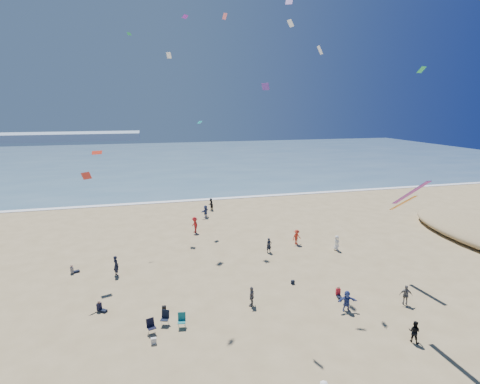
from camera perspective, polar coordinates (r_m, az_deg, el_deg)
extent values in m
cube|color=#476B84|center=(109.19, -12.55, 4.86)|extent=(220.00, 100.00, 0.06)
cube|color=white|center=(60.06, -10.72, -1.46)|extent=(220.00, 1.20, 0.08)
cube|color=#7A8EA8|center=(192.13, -31.79, 7.06)|extent=(110.00, 20.00, 3.20)
imported|color=black|center=(35.56, -18.36, -10.60)|extent=(0.71, 0.80, 1.83)
imported|color=red|center=(45.01, -6.91, -4.98)|extent=(1.00, 1.37, 1.90)
imported|color=red|center=(41.48, 8.63, -6.80)|extent=(1.19, 0.90, 1.64)
imported|color=black|center=(38.93, 4.44, -8.11)|extent=(0.60, 0.43, 1.53)
imported|color=slate|center=(31.89, 23.96, -14.15)|extent=(0.99, 0.74, 1.57)
imported|color=white|center=(40.65, 14.50, -7.52)|extent=(0.54, 0.80, 1.59)
imported|color=black|center=(27.68, 25.02, -18.70)|extent=(0.87, 0.90, 1.46)
imported|color=#32438A|center=(29.60, 15.97, -15.66)|extent=(1.51, 0.68, 1.57)
imported|color=navy|center=(50.86, -5.28, -2.96)|extent=(1.42, 1.51, 1.69)
imported|color=slate|center=(29.17, 1.79, -15.60)|extent=(0.80, 0.97, 1.54)
imported|color=black|center=(54.39, -4.50, -1.87)|extent=(1.07, 1.06, 1.74)
cube|color=silver|center=(26.07, -13.02, -21.23)|extent=(0.35, 0.20, 0.40)
cube|color=black|center=(29.35, -11.50, -16.98)|extent=(0.30, 0.22, 0.38)
cube|color=black|center=(32.88, 8.05, -13.44)|extent=(0.28, 0.18, 0.34)
cube|color=silver|center=(37.32, 7.71, 24.13)|extent=(0.48, 0.76, 0.59)
cube|color=#0BBCE8|center=(46.14, -6.15, 10.53)|extent=(0.70, 0.71, 0.32)
cube|color=#F67084|center=(47.48, -2.34, 25.19)|extent=(0.59, 0.52, 0.63)
cube|color=#592C97|center=(27.16, 3.91, 15.74)|extent=(0.40, 0.79, 0.48)
cube|color=#52278B|center=(35.53, 7.49, 26.81)|extent=(0.73, 0.69, 0.53)
cube|color=red|center=(32.15, -22.36, 2.31)|extent=(0.80, 0.77, 0.52)
cube|color=green|center=(47.53, -16.54, 22.11)|extent=(0.52, 0.45, 0.34)
cube|color=silver|center=(33.70, 12.09, 20.38)|extent=(0.43, 0.62, 0.65)
cube|color=#19994E|center=(32.10, 25.93, 16.42)|extent=(0.54, 0.54, 0.44)
cube|color=#FF392E|center=(35.02, -20.97, 5.63)|extent=(0.91, 0.58, 0.35)
cube|color=white|center=(49.00, -10.78, 19.77)|extent=(0.66, 0.57, 0.66)
cube|color=purple|center=(47.15, -8.37, 24.93)|extent=(0.82, 0.89, 0.36)
cube|color=#862490|center=(26.50, 24.54, -0.14)|extent=(0.35, 3.14, 2.21)
cube|color=orange|center=(34.61, 23.57, -1.55)|extent=(0.35, 2.64, 1.87)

